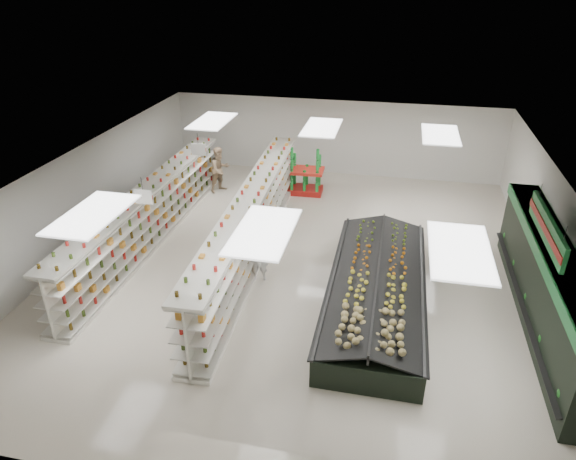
% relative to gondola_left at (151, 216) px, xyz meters
% --- Properties ---
extents(floor, '(16.00, 16.00, 0.00)m').
position_rel_gondola_left_xyz_m(floor, '(5.05, -0.51, -0.86)').
color(floor, beige).
rests_on(floor, ground).
extents(ceiling, '(14.00, 16.00, 0.02)m').
position_rel_gondola_left_xyz_m(ceiling, '(5.05, -0.51, 2.34)').
color(ceiling, white).
rests_on(ceiling, wall_back).
extents(wall_back, '(14.00, 0.02, 3.20)m').
position_rel_gondola_left_xyz_m(wall_back, '(5.05, 7.49, 0.74)').
color(wall_back, white).
rests_on(wall_back, floor).
extents(wall_front, '(14.00, 0.02, 3.20)m').
position_rel_gondola_left_xyz_m(wall_front, '(5.05, -8.51, 0.74)').
color(wall_front, white).
rests_on(wall_front, floor).
extents(wall_left, '(0.02, 16.00, 3.20)m').
position_rel_gondola_left_xyz_m(wall_left, '(-1.95, -0.51, 0.74)').
color(wall_left, white).
rests_on(wall_left, floor).
extents(wall_right, '(0.02, 16.00, 3.20)m').
position_rel_gondola_left_xyz_m(wall_right, '(12.05, -0.51, 0.74)').
color(wall_right, white).
rests_on(wall_right, floor).
extents(produce_wall_case, '(0.93, 8.00, 2.20)m').
position_rel_gondola_left_xyz_m(produce_wall_case, '(11.58, -2.01, 0.38)').
color(produce_wall_case, black).
rests_on(produce_wall_case, floor).
extents(aisle_sign_near, '(0.52, 0.06, 0.75)m').
position_rel_gondola_left_xyz_m(aisle_sign_near, '(1.25, -2.51, 1.89)').
color(aisle_sign_near, white).
rests_on(aisle_sign_near, ceiling).
extents(aisle_sign_far, '(0.52, 0.06, 0.75)m').
position_rel_gondola_left_xyz_m(aisle_sign_far, '(1.25, 1.49, 1.89)').
color(aisle_sign_far, white).
rests_on(aisle_sign_far, ceiling).
extents(hortifruti_banner, '(0.12, 3.20, 0.95)m').
position_rel_gondola_left_xyz_m(hortifruti_banner, '(11.30, -2.01, 1.79)').
color(hortifruti_banner, '#207938').
rests_on(hortifruti_banner, ceiling).
extents(gondola_left, '(0.84, 10.86, 1.88)m').
position_rel_gondola_left_xyz_m(gondola_left, '(0.00, 0.00, 0.00)').
color(gondola_left, white).
rests_on(gondola_left, floor).
extents(gondola_center, '(1.35, 11.71, 2.03)m').
position_rel_gondola_left_xyz_m(gondola_center, '(3.48, -0.19, 0.07)').
color(gondola_center, white).
rests_on(gondola_center, floor).
extents(produce_island, '(2.56, 7.03, 1.05)m').
position_rel_gondola_left_xyz_m(produce_island, '(7.48, -2.06, -0.39)').
color(produce_island, black).
rests_on(produce_island, floor).
extents(soda_endcap, '(1.43, 0.99, 1.79)m').
position_rel_gondola_left_xyz_m(soda_endcap, '(4.25, 4.99, 0.00)').
color(soda_endcap, '#A91813').
rests_on(soda_endcap, floor).
extents(shopper_main, '(0.63, 0.49, 1.54)m').
position_rel_gondola_left_xyz_m(shopper_main, '(4.08, -1.61, -0.09)').
color(shopper_main, white).
rests_on(shopper_main, floor).
extents(shopper_background, '(0.95, 1.05, 1.83)m').
position_rel_gondola_left_xyz_m(shopper_background, '(0.85, 4.49, 0.05)').
color(shopper_background, tan).
rests_on(shopper_background, floor).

